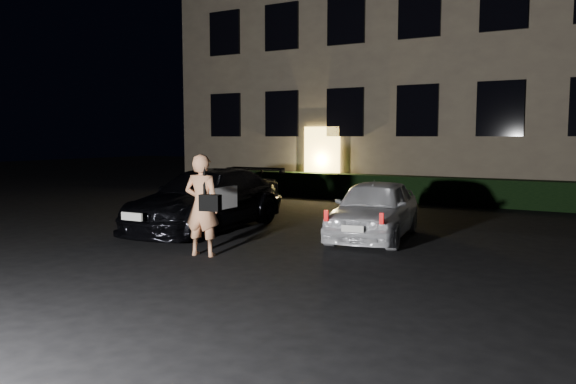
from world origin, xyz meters
The scene contains 6 objects.
ground centered at (0.00, 0.00, 0.00)m, with size 80.00×80.00×0.00m, color black.
building centered at (0.00, 14.99, 6.00)m, with size 20.00×8.11×12.00m.
hedge centered at (0.00, 10.50, 0.42)m, with size 15.00×0.70×0.85m, color black.
sedan centered at (-2.47, 2.85, 0.69)m, with size 2.21×4.91×1.38m.
hatch centered at (1.33, 3.68, 0.62)m, with size 1.99×3.83×1.24m.
man centered at (-0.70, 0.46, 0.92)m, with size 0.81×0.55×1.83m.
Camera 1 is at (5.57, -7.42, 2.13)m, focal length 35.00 mm.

